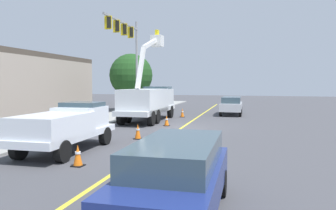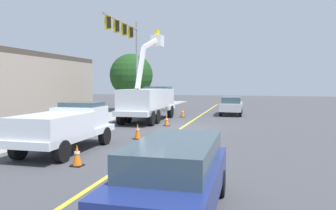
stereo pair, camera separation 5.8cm
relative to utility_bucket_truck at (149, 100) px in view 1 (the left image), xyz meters
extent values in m
plane|color=#47474C|center=(-2.90, -3.54, -1.62)|extent=(120.00, 120.00, 0.00)
cube|color=#9E9E99|center=(-3.34, 3.60, -1.56)|extent=(60.11, 7.33, 0.12)
cube|color=yellow|center=(-2.90, -3.54, -1.62)|extent=(49.91, 3.27, 0.01)
cube|color=silver|center=(-0.20, -0.01, -0.72)|extent=(8.34, 3.01, 0.36)
cube|color=silver|center=(2.42, 0.16, 0.05)|extent=(2.77, 2.51, 1.60)
cube|color=#384C56|center=(2.62, 0.17, 0.75)|extent=(1.93, 2.21, 0.64)
cube|color=silver|center=(-1.18, -0.07, 0.00)|extent=(5.39, 2.82, 1.80)
cube|color=white|center=(-2.07, -0.17, 2.46)|extent=(1.44, 0.30, 3.13)
cube|color=white|center=(-0.04, -0.20, 4.46)|extent=(2.96, 0.33, 1.23)
cube|color=white|center=(1.39, -0.22, 4.79)|extent=(0.90, 0.90, 0.90)
cube|color=yellow|center=(1.39, -0.22, 5.39)|extent=(0.36, 0.24, 0.60)
cylinder|color=black|center=(2.60, 1.30, -1.10)|extent=(1.06, 0.40, 1.04)
cylinder|color=black|center=(2.74, -0.95, -1.10)|extent=(1.06, 0.40, 1.04)
cylinder|color=black|center=(-1.74, 1.03, -1.10)|extent=(1.06, 0.40, 1.04)
cylinder|color=black|center=(-1.60, -1.22, -1.10)|extent=(1.06, 0.40, 1.04)
cylinder|color=black|center=(-3.05, 0.94, -1.10)|extent=(1.06, 0.40, 1.04)
cylinder|color=black|center=(-2.91, -1.30, -1.10)|extent=(1.06, 0.40, 1.04)
cube|color=white|center=(-11.95, -0.74, -0.87)|extent=(5.72, 2.44, 0.30)
cube|color=white|center=(-10.72, -0.66, -0.32)|extent=(2.13, 2.05, 1.10)
cube|color=#384C56|center=(-10.52, -0.65, 0.16)|extent=(1.45, 1.84, 0.56)
cube|color=white|center=(-12.95, -0.80, -0.47)|extent=(3.48, 2.31, 1.10)
cylinder|color=black|center=(-10.16, 0.32, -1.20)|extent=(0.86, 0.35, 0.84)
cylinder|color=black|center=(-10.04, -1.57, -1.20)|extent=(0.86, 0.35, 0.84)
cylinder|color=black|center=(-13.85, 0.09, -1.20)|extent=(0.86, 0.35, 0.84)
cylinder|color=black|center=(-13.73, -1.80, -1.20)|extent=(0.86, 0.35, 0.84)
cube|color=silver|center=(6.90, -5.68, -0.83)|extent=(4.91, 2.20, 0.70)
cube|color=#384C56|center=(7.05, -5.68, -0.23)|extent=(3.55, 1.88, 0.60)
cylinder|color=black|center=(5.32, -6.64, -1.28)|extent=(0.69, 0.28, 0.68)
cylinder|color=black|center=(5.21, -4.93, -1.28)|extent=(0.69, 0.28, 0.68)
cylinder|color=black|center=(8.58, -6.44, -1.28)|extent=(0.69, 0.28, 0.68)
cylinder|color=black|center=(8.47, -4.73, -1.28)|extent=(0.69, 0.28, 0.68)
cube|color=navy|center=(-17.25, -7.19, -0.83)|extent=(4.91, 2.20, 0.70)
cube|color=#384C56|center=(-17.10, -7.18, -0.23)|extent=(3.55, 1.88, 0.60)
cylinder|color=black|center=(-15.56, -7.94, -1.28)|extent=(0.69, 0.28, 0.68)
cylinder|color=black|center=(-15.67, -6.24, -1.28)|extent=(0.69, 0.28, 0.68)
cube|color=black|center=(-14.02, -2.64, -1.60)|extent=(0.40, 0.40, 0.04)
cone|color=orange|center=(-14.02, -2.64, -1.21)|extent=(0.32, 0.32, 0.74)
cylinder|color=white|center=(-14.02, -2.64, -1.14)|extent=(0.20, 0.20, 0.08)
cube|color=black|center=(-8.15, -2.48, -1.60)|extent=(0.40, 0.40, 0.04)
cone|color=orange|center=(-8.15, -2.48, -1.19)|extent=(0.32, 0.32, 0.79)
cylinder|color=white|center=(-8.15, -2.48, -1.11)|extent=(0.20, 0.20, 0.08)
cube|color=black|center=(-2.57, -2.30, -1.60)|extent=(0.40, 0.40, 0.04)
cone|color=orange|center=(-2.57, -2.30, -1.23)|extent=(0.32, 0.32, 0.70)
cylinder|color=white|center=(-2.57, -2.30, -1.16)|extent=(0.20, 0.20, 0.08)
cube|color=black|center=(3.41, -1.84, -1.60)|extent=(0.40, 0.40, 0.04)
cone|color=orange|center=(3.41, -1.84, -1.21)|extent=(0.32, 0.32, 0.74)
cylinder|color=white|center=(3.41, -1.84, -1.14)|extent=(0.20, 0.20, 0.08)
cylinder|color=gray|center=(5.01, 3.11, 2.79)|extent=(0.22, 0.22, 8.83)
cube|color=gray|center=(1.36, 2.89, 6.50)|extent=(7.31, 0.62, 0.16)
cube|color=gold|center=(3.39, 3.01, 5.95)|extent=(0.15, 0.57, 1.00)
cube|color=black|center=(3.40, 2.91, 5.95)|extent=(0.22, 0.33, 0.84)
cube|color=gold|center=(1.77, 2.91, 5.95)|extent=(0.15, 0.57, 1.00)
cube|color=black|center=(1.77, 2.81, 5.95)|extent=(0.22, 0.33, 0.84)
cube|color=gold|center=(0.15, 2.81, 5.95)|extent=(0.15, 0.57, 1.00)
cube|color=black|center=(0.15, 2.71, 5.95)|extent=(0.22, 0.33, 0.84)
cube|color=gold|center=(-1.48, 2.71, 5.95)|extent=(0.15, 0.57, 1.00)
cube|color=black|center=(-1.47, 2.61, 5.95)|extent=(0.22, 0.33, 0.84)
cylinder|color=brown|center=(8.38, 5.22, -0.51)|extent=(0.32, 0.32, 2.21)
sphere|color=#1E471C|center=(8.38, 5.22, 2.22)|extent=(4.64, 4.64, 4.64)
camera|label=1|loc=(-23.89, -9.09, 1.31)|focal=34.63mm
camera|label=2|loc=(-23.87, -9.15, 1.31)|focal=34.63mm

